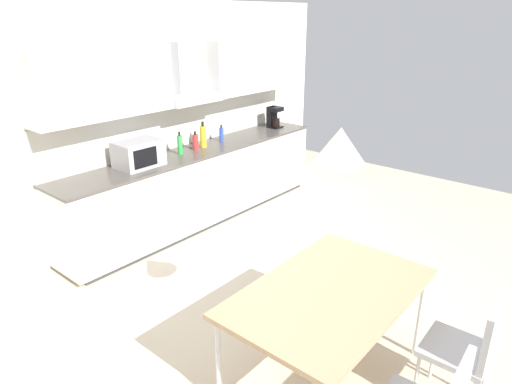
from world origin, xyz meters
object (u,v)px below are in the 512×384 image
(bottle_green, at_px, (180,145))
(pendant_lamp, at_px, (340,146))
(bottle_red, at_px, (195,142))
(dining_table, at_px, (330,296))
(bottle_blue, at_px, (221,134))
(coffee_maker, at_px, (274,117))
(bottle_yellow, at_px, (203,136))
(microwave, at_px, (139,154))
(chair_near_right, at_px, (472,345))

(bottle_green, height_order, pendant_lamp, pendant_lamp)
(bottle_red, bearing_deg, dining_table, -115.67)
(bottle_blue, xyz_separation_m, bottle_green, (-0.73, -0.04, 0.02))
(bottle_blue, height_order, bottle_green, bottle_green)
(coffee_maker, bearing_deg, bottle_blue, 178.48)
(bottle_green, relative_size, pendant_lamp, 0.84)
(bottle_red, bearing_deg, pendant_lamp, -115.67)
(dining_table, bearing_deg, bottle_yellow, 62.08)
(microwave, xyz_separation_m, bottle_blue, (1.32, 0.05, -0.05))
(microwave, xyz_separation_m, dining_table, (-0.47, -2.69, -0.37))
(bottle_red, height_order, bottle_blue, bottle_red)
(microwave, height_order, bottle_blue, microwave)
(microwave, xyz_separation_m, coffee_maker, (2.37, 0.03, 0.01))
(coffee_maker, distance_m, bottle_green, 1.78)
(bottle_yellow, bearing_deg, pendant_lamp, -117.92)
(coffee_maker, xyz_separation_m, chair_near_right, (-2.51, -3.55, -0.55))
(bottle_yellow, relative_size, chair_near_right, 0.37)
(bottle_blue, height_order, dining_table, bottle_blue)
(microwave, distance_m, bottle_yellow, 0.97)
(bottle_red, height_order, chair_near_right, bottle_red)
(bottle_red, xyz_separation_m, pendant_lamp, (-1.30, -2.70, 0.71))
(microwave, bearing_deg, dining_table, -99.82)
(bottle_red, bearing_deg, bottle_yellow, 4.65)
(chair_near_right, bearing_deg, microwave, 87.82)
(chair_near_right, distance_m, pendant_lamp, 1.51)
(bottle_green, distance_m, pendant_lamp, 2.98)
(dining_table, xyz_separation_m, chair_near_right, (0.33, -0.84, -0.16))
(coffee_maker, bearing_deg, dining_table, -136.29)
(bottle_green, bearing_deg, chair_near_right, -101.54)
(bottle_red, bearing_deg, chair_near_right, -105.29)
(bottle_yellow, bearing_deg, bottle_blue, 4.22)
(chair_near_right, bearing_deg, dining_table, 111.49)
(bottle_green, distance_m, chair_near_right, 3.65)
(dining_table, bearing_deg, bottle_blue, 56.93)
(bottle_blue, xyz_separation_m, dining_table, (-1.78, -2.74, -0.33))
(bottle_green, xyz_separation_m, chair_near_right, (-0.72, -3.54, -0.51))
(bottle_red, height_order, bottle_yellow, bottle_yellow)
(bottle_red, xyz_separation_m, dining_table, (-1.30, -2.70, -0.33))
(chair_near_right, bearing_deg, pendant_lamp, 111.49)
(pendant_lamp, bearing_deg, bottle_yellow, 62.08)
(bottle_red, distance_m, chair_near_right, 3.71)
(bottle_yellow, height_order, bottle_blue, bottle_yellow)
(bottle_blue, distance_m, chair_near_right, 3.89)
(bottle_blue, bearing_deg, bottle_green, -177.00)
(bottle_blue, bearing_deg, coffee_maker, -1.52)
(bottle_green, bearing_deg, bottle_blue, 3.00)
(bottle_red, distance_m, bottle_blue, 0.49)
(bottle_green, bearing_deg, microwave, -178.44)
(microwave, distance_m, pendant_lamp, 2.81)
(bottle_red, relative_size, bottle_blue, 1.05)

